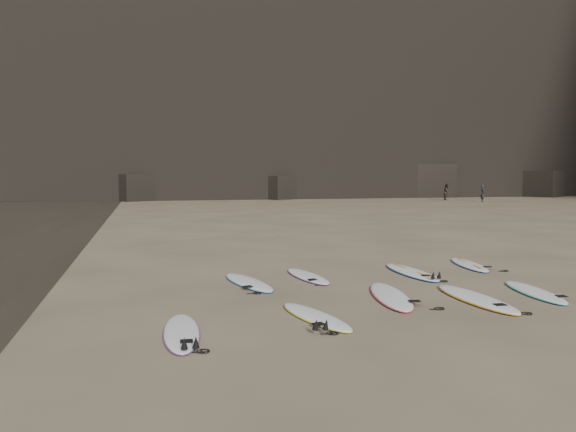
% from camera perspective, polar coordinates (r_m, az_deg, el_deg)
% --- Properties ---
extents(ground, '(240.00, 240.00, 0.00)m').
position_cam_1_polar(ground, '(11.47, 12.02, -8.42)').
color(ground, '#897559').
rests_on(ground, ground).
extents(headland, '(170.00, 101.00, 63.47)m').
position_cam_1_polar(headland, '(68.06, 11.98, 19.97)').
color(headland, black).
rests_on(headland, ground).
extents(surfboard_0, '(0.66, 2.28, 0.08)m').
position_cam_1_polar(surfboard_0, '(9.11, -10.77, -11.47)').
color(surfboard_0, white).
rests_on(surfboard_0, ground).
extents(surfboard_1, '(0.99, 2.27, 0.08)m').
position_cam_1_polar(surfboard_1, '(9.90, 2.82, -10.13)').
color(surfboard_1, white).
rests_on(surfboard_1, ground).
extents(surfboard_2, '(1.20, 2.74, 0.10)m').
position_cam_1_polar(surfboard_2, '(11.65, 10.37, -7.95)').
color(surfboard_2, white).
rests_on(surfboard_2, ground).
extents(surfboard_3, '(0.70, 2.73, 0.10)m').
position_cam_1_polar(surfboard_3, '(11.85, 18.53, -7.90)').
color(surfboard_3, white).
rests_on(surfboard_3, ground).
extents(surfboard_4, '(0.99, 2.42, 0.08)m').
position_cam_1_polar(surfboard_4, '(12.94, 23.75, -7.04)').
color(surfboard_4, white).
rests_on(surfboard_4, ground).
extents(surfboard_5, '(1.07, 2.50, 0.09)m').
position_cam_1_polar(surfboard_5, '(12.93, -4.05, -6.70)').
color(surfboard_5, white).
rests_on(surfboard_5, ground).
extents(surfboard_6, '(0.78, 2.33, 0.08)m').
position_cam_1_polar(surfboard_6, '(13.67, 1.99, -6.10)').
color(surfboard_6, white).
rests_on(surfboard_6, ground).
extents(surfboard_7, '(0.66, 2.66, 0.10)m').
position_cam_1_polar(surfboard_7, '(14.53, 12.41, -5.55)').
color(surfboard_7, white).
rests_on(surfboard_7, ground).
extents(surfboard_8, '(1.06, 2.45, 0.09)m').
position_cam_1_polar(surfboard_8, '(16.13, 17.92, -4.70)').
color(surfboard_8, white).
rests_on(surfboard_8, ground).
extents(person_a, '(0.50, 0.64, 1.56)m').
position_cam_1_polar(person_a, '(53.42, 19.18, 2.18)').
color(person_a, black).
rests_on(person_a, ground).
extents(person_b, '(0.97, 0.97, 1.59)m').
position_cam_1_polar(person_b, '(56.17, 15.83, 2.36)').
color(person_b, black).
rests_on(person_b, ground).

